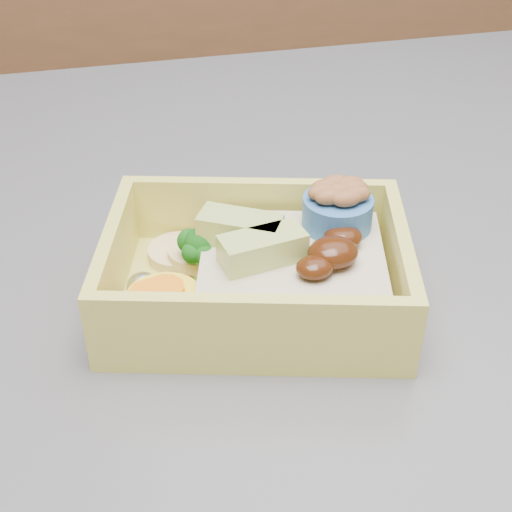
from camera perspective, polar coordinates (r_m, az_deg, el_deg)
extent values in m
cube|color=brown|center=(1.86, -10.58, 10.61)|extent=(3.20, 0.60, 0.90)
cube|color=#323136|center=(0.51, -2.68, -3.07)|extent=(1.24, 0.84, 0.04)
cube|color=#D6CD58|center=(0.47, 0.00, -3.25)|extent=(0.22, 0.18, 0.01)
cube|color=#D6CD58|center=(0.51, 0.21, 3.76)|extent=(0.19, 0.06, 0.05)
cube|color=#D6CD58|center=(0.40, -0.26, -5.96)|extent=(0.19, 0.06, 0.05)
cube|color=#D6CD58|center=(0.46, 11.38, -0.72)|extent=(0.04, 0.12, 0.05)
cube|color=#D6CD58|center=(0.46, -11.28, -0.34)|extent=(0.04, 0.12, 0.05)
cube|color=tan|center=(0.46, 2.91, -1.44)|extent=(0.14, 0.13, 0.03)
ellipsoid|color=#351607|center=(0.44, 6.18, 0.29)|extent=(0.04, 0.03, 0.02)
ellipsoid|color=#351607|center=(0.46, 6.95, 1.48)|extent=(0.03, 0.03, 0.01)
ellipsoid|color=#351607|center=(0.43, 4.72, -0.92)|extent=(0.03, 0.03, 0.01)
cube|color=#B0C567|center=(0.44, 0.53, 0.63)|extent=(0.06, 0.03, 0.02)
cube|color=#B0C567|center=(0.46, -1.27, 2.18)|extent=(0.06, 0.05, 0.02)
cylinder|color=#73B360|center=(0.48, -4.40, -0.85)|extent=(0.01, 0.01, 0.02)
sphere|color=#135513|center=(0.47, -4.51, 1.03)|extent=(0.02, 0.02, 0.02)
sphere|color=#135513|center=(0.47, -3.42, 1.10)|extent=(0.02, 0.02, 0.02)
sphere|color=#135513|center=(0.47, -5.33, 1.20)|extent=(0.02, 0.02, 0.02)
sphere|color=#135513|center=(0.46, -4.18, 0.18)|extent=(0.01, 0.01, 0.01)
sphere|color=#135513|center=(0.46, -5.08, 0.27)|extent=(0.01, 0.01, 0.01)
sphere|color=#135513|center=(0.47, -4.38, 1.37)|extent=(0.01, 0.01, 0.01)
cylinder|color=yellow|center=(0.44, -7.29, -4.18)|extent=(0.05, 0.05, 0.02)
cylinder|color=orange|center=(0.44, -7.36, -2.63)|extent=(0.03, 0.03, 0.00)
cylinder|color=orange|center=(0.43, -8.49, -3.00)|extent=(0.03, 0.03, 0.00)
cylinder|color=#DCB37F|center=(0.50, -6.22, 0.24)|extent=(0.04, 0.04, 0.01)
cylinder|color=#DCB37F|center=(0.49, -4.62, 0.29)|extent=(0.04, 0.04, 0.01)
ellipsoid|color=silver|center=(0.50, -2.29, 1.29)|extent=(0.02, 0.02, 0.02)
ellipsoid|color=silver|center=(0.46, -9.03, -2.49)|extent=(0.02, 0.02, 0.02)
cylinder|color=#3266AB|center=(0.47, 6.52, 3.49)|extent=(0.05, 0.05, 0.02)
ellipsoid|color=brown|center=(0.47, 6.65, 5.15)|extent=(0.02, 0.02, 0.01)
ellipsoid|color=brown|center=(0.47, 7.78, 5.38)|extent=(0.02, 0.02, 0.01)
ellipsoid|color=brown|center=(0.47, 5.58, 5.50)|extent=(0.02, 0.02, 0.01)
ellipsoid|color=brown|center=(0.46, 7.25, 4.60)|extent=(0.02, 0.02, 0.01)
ellipsoid|color=brown|center=(0.46, 5.92, 4.77)|extent=(0.02, 0.02, 0.01)
ellipsoid|color=brown|center=(0.46, 7.98, 4.92)|extent=(0.02, 0.02, 0.01)
ellipsoid|color=brown|center=(0.48, 6.32, 5.80)|extent=(0.02, 0.02, 0.01)
ellipsoid|color=brown|center=(0.47, 7.47, 5.71)|extent=(0.02, 0.02, 0.01)
ellipsoid|color=brown|center=(0.46, 5.36, 5.12)|extent=(0.02, 0.02, 0.01)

